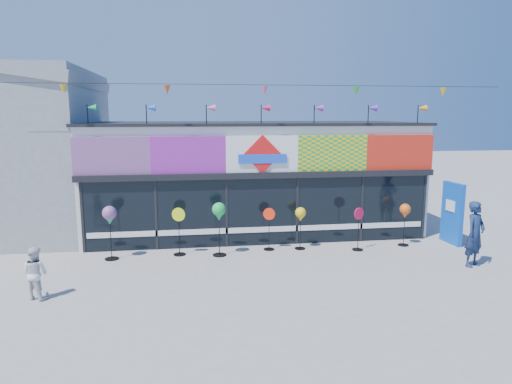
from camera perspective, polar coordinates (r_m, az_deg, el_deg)
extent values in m
plane|color=gray|center=(12.44, 3.24, -11.00)|extent=(80.00, 80.00, 0.00)
cube|color=white|center=(17.72, -0.53, 1.93)|extent=(12.00, 5.00, 4.00)
cube|color=black|center=(15.38, 0.75, -2.49)|extent=(11.60, 0.12, 2.30)
cube|color=black|center=(15.12, 0.78, 2.12)|extent=(12.00, 0.30, 0.20)
cube|color=white|center=(15.48, 0.76, -4.68)|extent=(11.40, 0.10, 0.18)
cube|color=black|center=(17.57, -0.54, 8.57)|extent=(12.20, 5.20, 0.10)
cube|color=black|center=(15.57, -20.86, -2.98)|extent=(0.08, 0.14, 2.30)
cube|color=black|center=(15.23, -12.38, -2.83)|extent=(0.08, 0.14, 2.30)
cube|color=black|center=(15.23, -3.72, -2.63)|extent=(0.08, 0.14, 2.30)
cube|color=black|center=(15.59, 5.12, -2.35)|extent=(0.08, 0.14, 2.30)
cube|color=black|center=(16.27, 13.03, -2.06)|extent=(0.08, 0.14, 2.30)
cube|color=black|center=(17.23, 20.18, -1.76)|extent=(0.08, 0.14, 2.30)
cube|color=red|center=(15.08, -17.60, 4.32)|extent=(2.40, 0.08, 1.20)
cube|color=purple|center=(14.88, -8.42, 4.60)|extent=(2.40, 0.08, 1.20)
cube|color=white|center=(15.07, 0.78, 4.76)|extent=(2.40, 0.08, 1.20)
cube|color=yellow|center=(15.62, 9.54, 4.81)|extent=(2.40, 0.08, 1.20)
cube|color=red|center=(16.51, 17.53, 4.75)|extent=(2.40, 0.08, 1.20)
cube|color=red|center=(15.01, 0.81, 4.75)|extent=(1.27, 0.06, 1.27)
cube|color=blue|center=(15.00, 0.82, 4.17)|extent=(1.60, 0.05, 0.30)
cube|color=blue|center=(15.36, -14.32, -3.30)|extent=(0.78, 0.03, 0.78)
cube|color=yellow|center=(15.21, -9.33, -2.21)|extent=(0.92, 0.03, 0.92)
cube|color=#FF240D|center=(15.18, -4.29, -0.97)|extent=(0.78, 0.03, 0.78)
cube|color=#E54CBD|center=(15.43, 0.72, -2.75)|extent=(0.92, 0.03, 0.92)
cube|color=#E04ABF|center=(15.66, 5.59, -2.01)|extent=(0.78, 0.03, 0.78)
cube|color=orange|center=(15.98, 10.29, -0.90)|extent=(0.92, 0.03, 0.92)
cube|color=green|center=(16.54, 14.66, -2.37)|extent=(0.78, 0.03, 0.78)
cylinder|color=black|center=(15.38, -20.30, 8.94)|extent=(0.03, 0.03, 0.70)
cone|color=#169552|center=(15.36, -19.84, 9.90)|extent=(0.30, 0.22, 0.22)
cylinder|color=black|center=(15.12, -13.53, 9.26)|extent=(0.03, 0.03, 0.70)
cone|color=blue|center=(15.11, -13.04, 10.23)|extent=(0.30, 0.22, 0.22)
cylinder|color=black|center=(15.07, -6.22, 9.47)|extent=(0.03, 0.03, 0.70)
cone|color=#F85299|center=(15.07, -5.70, 10.43)|extent=(0.30, 0.22, 0.22)
cylinder|color=black|center=(15.24, 0.65, 9.53)|extent=(0.03, 0.03, 0.70)
cone|color=#C5124B|center=(15.26, 1.18, 10.46)|extent=(0.30, 0.22, 0.22)
cylinder|color=black|center=(15.62, 7.28, 9.45)|extent=(0.03, 0.03, 0.70)
cone|color=purple|center=(15.65, 7.80, 10.36)|extent=(0.30, 0.22, 0.22)
cylinder|color=black|center=(16.22, 13.85, 9.26)|extent=(0.03, 0.03, 0.70)
cone|color=#6127B7|center=(16.28, 14.35, 10.12)|extent=(0.30, 0.22, 0.22)
cylinder|color=black|center=(16.98, 19.56, 8.99)|extent=(0.03, 0.03, 0.70)
cone|color=orange|center=(17.04, 20.03, 9.81)|extent=(0.30, 0.22, 0.22)
cylinder|color=black|center=(14.62, 1.06, 13.24)|extent=(16.00, 0.01, 0.01)
cone|color=gold|center=(14.88, -22.93, 11.74)|extent=(0.20, 0.20, 0.28)
cone|color=#D24913|center=(14.44, -11.06, 12.40)|extent=(0.20, 0.20, 0.28)
cone|color=#E24B84|center=(14.61, 1.06, 12.54)|extent=(0.20, 0.20, 0.28)
cone|color=green|center=(15.38, 12.41, 12.18)|extent=(0.20, 0.20, 0.28)
cone|color=#FEB50D|center=(16.66, 22.32, 11.48)|extent=(0.20, 0.20, 0.28)
cube|color=blue|center=(16.98, 23.33, -2.45)|extent=(0.21, 1.06, 2.11)
cube|color=white|center=(16.89, 23.14, -1.59)|extent=(0.07, 0.48, 0.37)
cylinder|color=black|center=(14.82, -17.57, -7.96)|extent=(0.42, 0.42, 0.03)
cylinder|color=black|center=(14.63, -17.71, -5.33)|extent=(0.03, 0.03, 1.37)
sphere|color=#19A35F|center=(14.46, -17.86, -2.50)|extent=(0.42, 0.42, 0.42)
cone|color=#19A35F|center=(14.52, -17.81, -3.52)|extent=(0.21, 0.21, 0.19)
cylinder|color=black|center=(14.76, -9.52, -7.70)|extent=(0.39, 0.39, 0.03)
cylinder|color=black|center=(14.59, -9.59, -5.28)|extent=(0.02, 0.02, 1.26)
cylinder|color=#D3E713|center=(14.43, -9.66, -2.79)|extent=(0.42, 0.17, 0.43)
cylinder|color=black|center=(14.56, -4.58, -7.84)|extent=(0.43, 0.43, 0.03)
cylinder|color=black|center=(14.36, -4.62, -5.12)|extent=(0.03, 0.03, 1.40)
sphere|color=green|center=(14.18, -4.66, -2.17)|extent=(0.43, 0.43, 0.43)
cone|color=green|center=(14.24, -4.65, -3.23)|extent=(0.22, 0.22, 0.19)
cylinder|color=black|center=(15.11, 1.63, -7.16)|extent=(0.36, 0.36, 0.03)
cylinder|color=black|center=(14.95, 1.64, -4.99)|extent=(0.02, 0.02, 1.16)
cylinder|color=#FF2D0D|center=(14.81, 1.65, -2.76)|extent=(0.38, 0.17, 0.39)
cylinder|color=black|center=(15.26, 5.52, -7.04)|extent=(0.36, 0.36, 0.03)
cylinder|color=black|center=(15.10, 5.55, -4.89)|extent=(0.02, 0.02, 1.15)
sphere|color=yellow|center=(14.96, 5.59, -2.58)|extent=(0.36, 0.36, 0.36)
cone|color=yellow|center=(15.01, 5.58, -3.41)|extent=(0.18, 0.18, 0.16)
cylinder|color=black|center=(15.43, 12.58, -7.04)|extent=(0.36, 0.36, 0.03)
cylinder|color=black|center=(15.27, 12.66, -4.88)|extent=(0.02, 0.02, 1.18)
cylinder|color=#C81241|center=(15.13, 12.75, -2.65)|extent=(0.38, 0.20, 0.40)
cylinder|color=black|center=(16.36, 17.92, -6.32)|extent=(0.36, 0.36, 0.03)
cylinder|color=black|center=(16.21, 18.03, -4.26)|extent=(0.02, 0.02, 1.19)
sphere|color=#E05715|center=(16.07, 18.15, -2.05)|extent=(0.36, 0.36, 0.36)
cone|color=#E05715|center=(16.12, 18.10, -2.84)|extent=(0.18, 0.18, 0.16)
imported|color=#172649|center=(14.73, 25.70, -4.76)|extent=(0.83, 0.73, 1.92)
imported|color=silver|center=(12.28, -25.87, -9.09)|extent=(0.72, 0.60, 1.29)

